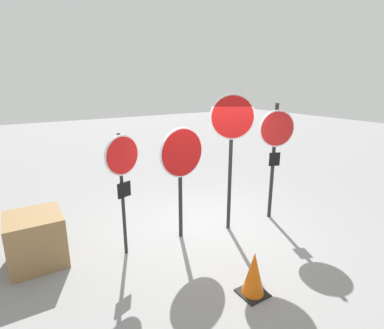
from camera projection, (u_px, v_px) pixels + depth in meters
ground_plane at (206, 231)px, 6.09m from camera, size 40.00×40.00×0.00m
stop_sign_0 at (122, 168)px, 4.88m from camera, size 0.64×0.25×2.15m
stop_sign_1 at (182, 161)px, 5.46m from camera, size 0.92×0.17×2.17m
stop_sign_2 at (232, 133)px, 5.65m from camera, size 0.75×0.44×2.73m
stop_sign_3 at (275, 142)px, 6.26m from camera, size 0.73×0.30×2.52m
traffic_cone_0 at (254, 274)px, 4.22m from camera, size 0.38×0.38×0.67m
storage_crate at (36, 239)px, 4.95m from camera, size 0.86×0.91×0.85m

